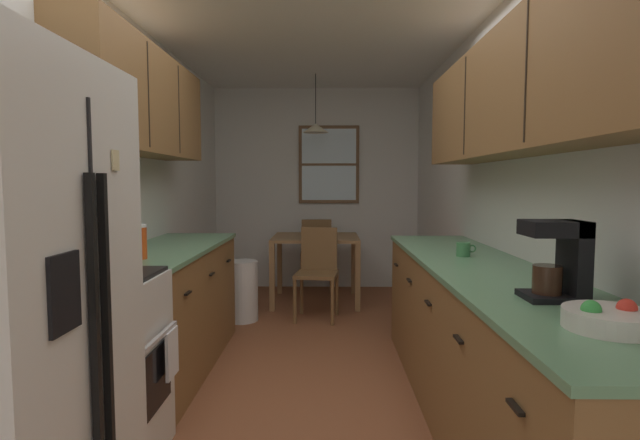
{
  "coord_description": "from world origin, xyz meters",
  "views": [
    {
      "loc": [
        0.14,
        -2.65,
        1.35
      ],
      "look_at": [
        0.08,
        1.19,
        1.06
      ],
      "focal_mm": 27.28,
      "sensor_mm": 36.0,
      "label": 1
    }
  ],
  "objects_px": {
    "dining_table": "(316,246)",
    "microwave_over_range": "(52,110)",
    "fruit_bowl": "(610,318)",
    "table_serving_bowl": "(322,234)",
    "mug_by_coffeemaker": "(464,249)",
    "dining_chair_far": "(316,250)",
    "trash_bin": "(242,291)",
    "coffee_maker": "(561,258)",
    "dining_chair_near": "(318,268)",
    "storage_canister": "(136,242)",
    "stove_range": "(87,370)"
  },
  "relations": [
    {
      "from": "coffee_maker",
      "to": "mug_by_coffeemaker",
      "type": "distance_m",
      "value": 1.12
    },
    {
      "from": "storage_canister",
      "to": "microwave_over_range",
      "type": "bearing_deg",
      "value": -99.54
    },
    {
      "from": "dining_chair_far",
      "to": "trash_bin",
      "type": "relative_size",
      "value": 1.52
    },
    {
      "from": "dining_table",
      "to": "mug_by_coffeemaker",
      "type": "distance_m",
      "value": 2.66
    },
    {
      "from": "stove_range",
      "to": "trash_bin",
      "type": "relative_size",
      "value": 1.86
    },
    {
      "from": "fruit_bowl",
      "to": "table_serving_bowl",
      "type": "bearing_deg",
      "value": 103.54
    },
    {
      "from": "dining_table",
      "to": "microwave_over_range",
      "type": "bearing_deg",
      "value": -109.03
    },
    {
      "from": "dining_chair_near",
      "to": "mug_by_coffeemaker",
      "type": "xyz_separation_m",
      "value": [
        0.94,
        -1.82,
        0.44
      ]
    },
    {
      "from": "microwave_over_range",
      "to": "fruit_bowl",
      "type": "height_order",
      "value": "microwave_over_range"
    },
    {
      "from": "storage_canister",
      "to": "fruit_bowl",
      "type": "bearing_deg",
      "value": -34.09
    },
    {
      "from": "trash_bin",
      "to": "mug_by_coffeemaker",
      "type": "distance_m",
      "value": 2.47
    },
    {
      "from": "trash_bin",
      "to": "fruit_bowl",
      "type": "distance_m",
      "value": 3.68
    },
    {
      "from": "storage_canister",
      "to": "table_serving_bowl",
      "type": "distance_m",
      "value": 2.76
    },
    {
      "from": "microwave_over_range",
      "to": "fruit_bowl",
      "type": "relative_size",
      "value": 2.24
    },
    {
      "from": "dining_chair_near",
      "to": "table_serving_bowl",
      "type": "relative_size",
      "value": 5.11
    },
    {
      "from": "dining_table",
      "to": "dining_chair_far",
      "type": "height_order",
      "value": "dining_chair_far"
    },
    {
      "from": "dining_chair_far",
      "to": "mug_by_coffeemaker",
      "type": "height_order",
      "value": "mug_by_coffeemaker"
    },
    {
      "from": "dining_chair_near",
      "to": "trash_bin",
      "type": "relative_size",
      "value": 1.52
    },
    {
      "from": "microwave_over_range",
      "to": "dining_table",
      "type": "xyz_separation_m",
      "value": [
        1.12,
        3.24,
        -1.04
      ]
    },
    {
      "from": "dining_chair_near",
      "to": "fruit_bowl",
      "type": "distance_m",
      "value": 3.48
    },
    {
      "from": "microwave_over_range",
      "to": "dining_chair_far",
      "type": "xyz_separation_m",
      "value": [
        1.11,
        3.88,
        -1.18
      ]
    },
    {
      "from": "mug_by_coffeemaker",
      "to": "table_serving_bowl",
      "type": "xyz_separation_m",
      "value": [
        -0.91,
        2.4,
        -0.16
      ]
    },
    {
      "from": "dining_table",
      "to": "mug_by_coffeemaker",
      "type": "bearing_deg",
      "value": -68.44
    },
    {
      "from": "mug_by_coffeemaker",
      "to": "table_serving_bowl",
      "type": "distance_m",
      "value": 2.57
    },
    {
      "from": "dining_chair_near",
      "to": "trash_bin",
      "type": "height_order",
      "value": "dining_chair_near"
    },
    {
      "from": "dining_table",
      "to": "mug_by_coffeemaker",
      "type": "xyz_separation_m",
      "value": [
        0.97,
        -2.46,
        0.3
      ]
    },
    {
      "from": "coffee_maker",
      "to": "dining_chair_near",
      "type": "bearing_deg",
      "value": 108.88
    },
    {
      "from": "trash_bin",
      "to": "fruit_bowl",
      "type": "height_order",
      "value": "fruit_bowl"
    },
    {
      "from": "dining_table",
      "to": "dining_chair_far",
      "type": "xyz_separation_m",
      "value": [
        -0.01,
        0.64,
        -0.14
      ]
    },
    {
      "from": "stove_range",
      "to": "mug_by_coffeemaker",
      "type": "relative_size",
      "value": 8.99
    },
    {
      "from": "dining_chair_near",
      "to": "mug_by_coffeemaker",
      "type": "relative_size",
      "value": 7.35
    },
    {
      "from": "fruit_bowl",
      "to": "table_serving_bowl",
      "type": "relative_size",
      "value": 1.56
    },
    {
      "from": "dining_chair_far",
      "to": "fruit_bowl",
      "type": "bearing_deg",
      "value": -77.58
    },
    {
      "from": "fruit_bowl",
      "to": "table_serving_bowl",
      "type": "height_order",
      "value": "fruit_bowl"
    },
    {
      "from": "dining_table",
      "to": "coffee_maker",
      "type": "relative_size",
      "value": 3.1
    },
    {
      "from": "dining_table",
      "to": "dining_chair_far",
      "type": "relative_size",
      "value": 1.06
    },
    {
      "from": "mug_by_coffeemaker",
      "to": "fruit_bowl",
      "type": "height_order",
      "value": "fruit_bowl"
    },
    {
      "from": "dining_chair_near",
      "to": "coffee_maker",
      "type": "xyz_separation_m",
      "value": [
        1.0,
        -2.93,
        0.56
      ]
    },
    {
      "from": "coffee_maker",
      "to": "mug_by_coffeemaker",
      "type": "xyz_separation_m",
      "value": [
        -0.06,
        1.11,
        -0.12
      ]
    },
    {
      "from": "dining_chair_near",
      "to": "microwave_over_range",
      "type": "bearing_deg",
      "value": -113.89
    },
    {
      "from": "dining_table",
      "to": "table_serving_bowl",
      "type": "xyz_separation_m",
      "value": [
        0.07,
        -0.06,
        0.14
      ]
    },
    {
      "from": "dining_chair_near",
      "to": "mug_by_coffeemaker",
      "type": "distance_m",
      "value": 2.1
    },
    {
      "from": "trash_bin",
      "to": "coffee_maker",
      "type": "height_order",
      "value": "coffee_maker"
    },
    {
      "from": "stove_range",
      "to": "dining_table",
      "type": "bearing_deg",
      "value": 72.79
    },
    {
      "from": "stove_range",
      "to": "microwave_over_range",
      "type": "xyz_separation_m",
      "value": [
        -0.11,
        0.0,
        1.21
      ]
    },
    {
      "from": "table_serving_bowl",
      "to": "dining_table",
      "type": "bearing_deg",
      "value": 139.73
    },
    {
      "from": "storage_canister",
      "to": "table_serving_bowl",
      "type": "bearing_deg",
      "value": 67.02
    },
    {
      "from": "microwave_over_range",
      "to": "table_serving_bowl",
      "type": "distance_m",
      "value": 3.51
    },
    {
      "from": "dining_table",
      "to": "trash_bin",
      "type": "distance_m",
      "value": 1.1
    },
    {
      "from": "trash_bin",
      "to": "microwave_over_range",
      "type": "bearing_deg",
      "value": -99.38
    }
  ]
}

